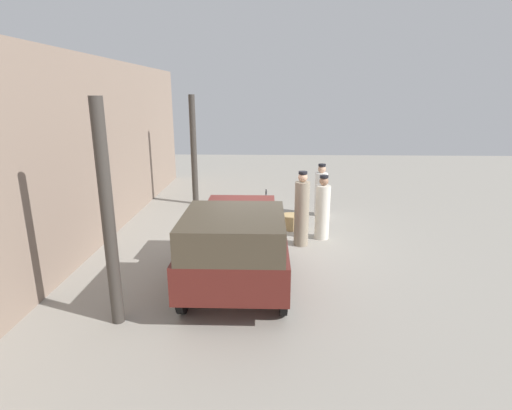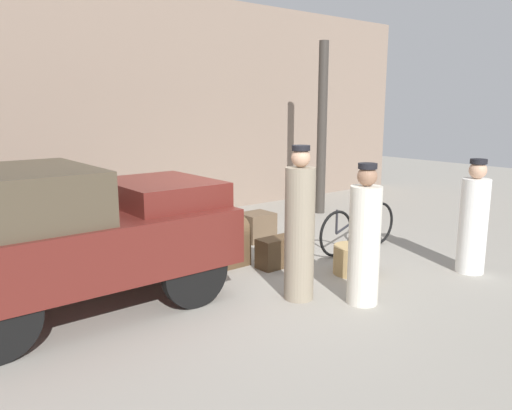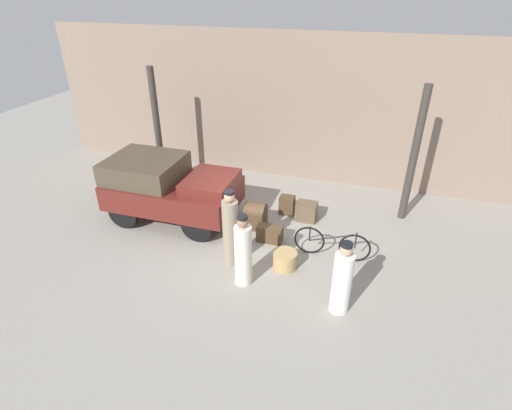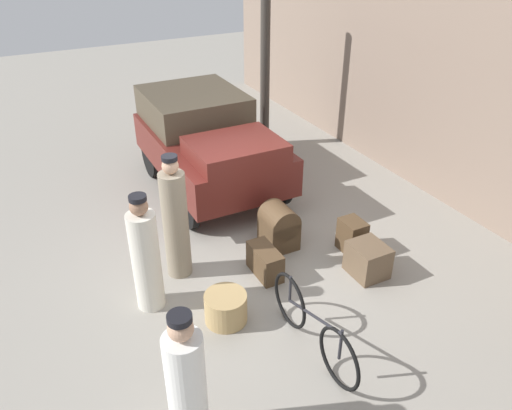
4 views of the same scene
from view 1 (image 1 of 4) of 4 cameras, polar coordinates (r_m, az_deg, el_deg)
name	(u,v)px [view 1 (image 1 of 4)]	position (r m, az deg, el deg)	size (l,w,h in m)	color
ground_plane	(264,244)	(10.06, 1.11, -5.54)	(30.00, 30.00, 0.00)	gray
station_building_facade	(94,154)	(10.35, -22.18, 6.82)	(16.00, 0.15, 4.50)	gray
canopy_pillar_left	(108,217)	(6.53, -20.40, -1.65)	(0.20, 0.20, 3.61)	#38332D
canopy_pillar_right	(194,151)	(13.45, -8.89, 7.65)	(0.20, 0.20, 3.61)	#38332D
truck	(237,241)	(7.57, -2.77, -5.18)	(3.39, 1.87, 1.66)	black
bicycle	(266,206)	(11.95, 1.43, -0.19)	(1.78, 0.04, 0.77)	black
wicker_basket	(291,222)	(11.12, 4.97, -2.40)	(0.55, 0.55, 0.40)	tan
porter_carrying_trunk	(302,212)	(9.78, 6.55, -0.95)	(0.36, 0.36, 1.85)	gray
porter_standing_middle	(321,192)	(12.35, 9.25, 1.82)	(0.38, 0.38, 1.59)	white
porter_lifting_near_truck	(323,210)	(10.34, 9.49, -0.71)	(0.37, 0.37, 1.66)	silver
suitcase_small_leather	(203,225)	(10.72, -7.52, -2.82)	(0.41, 0.31, 0.52)	#4C3823
trunk_large_brown	(237,229)	(10.00, -2.79, -3.50)	(0.53, 0.48, 0.72)	#4C3823
suitcase_black_upright	(212,219)	(11.24, -6.33, -2.01)	(0.54, 0.47, 0.48)	brown
trunk_wicker_pale	(258,228)	(10.52, 0.30, -3.31)	(0.63, 0.30, 0.43)	#4C3823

